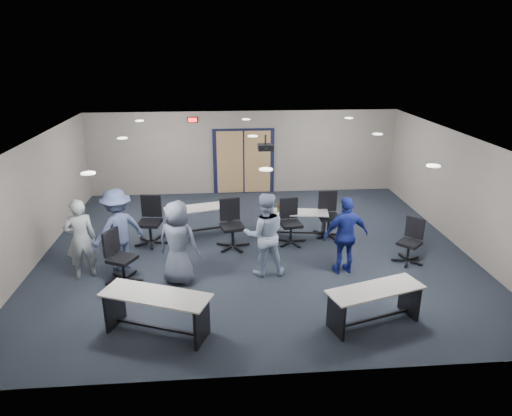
{
  "coord_description": "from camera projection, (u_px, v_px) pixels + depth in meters",
  "views": [
    {
      "loc": [
        -0.8,
        -10.08,
        4.73
      ],
      "look_at": [
        0.01,
        -0.3,
        1.16
      ],
      "focal_mm": 32.0,
      "sensor_mm": 36.0,
      "label": 1
    }
  ],
  "objects": [
    {
      "name": "floor",
      "position": [
        255.0,
        249.0,
        11.12
      ],
      "size": [
        10.0,
        10.0,
        0.0
      ],
      "primitive_type": "plane",
      "color": "black",
      "rests_on": "ground"
    },
    {
      "name": "back_wall",
      "position": [
        244.0,
        153.0,
        14.88
      ],
      "size": [
        10.0,
        0.04,
        2.7
      ],
      "primitive_type": "cube",
      "color": "gray",
      "rests_on": "floor"
    },
    {
      "name": "front_wall",
      "position": [
        280.0,
        297.0,
        6.44
      ],
      "size": [
        10.0,
        0.04,
        2.7
      ],
      "primitive_type": "cube",
      "color": "gray",
      "rests_on": "floor"
    },
    {
      "name": "left_wall",
      "position": [
        34.0,
        202.0,
        10.27
      ],
      "size": [
        0.04,
        9.0,
        2.7
      ],
      "primitive_type": "cube",
      "color": "gray",
      "rests_on": "floor"
    },
    {
      "name": "right_wall",
      "position": [
        460.0,
        191.0,
        11.05
      ],
      "size": [
        0.04,
        9.0,
        2.7
      ],
      "primitive_type": "cube",
      "color": "gray",
      "rests_on": "floor"
    },
    {
      "name": "ceiling",
      "position": [
        254.0,
        139.0,
        10.2
      ],
      "size": [
        10.0,
        9.0,
        0.04
      ],
      "primitive_type": "cube",
      "color": "white",
      "rests_on": "back_wall"
    },
    {
      "name": "double_door",
      "position": [
        244.0,
        162.0,
        14.94
      ],
      "size": [
        2.0,
        0.07,
        2.2
      ],
      "color": "black",
      "rests_on": "back_wall"
    },
    {
      "name": "exit_sign",
      "position": [
        193.0,
        120.0,
        14.33
      ],
      "size": [
        0.32,
        0.07,
        0.18
      ],
      "color": "black",
      "rests_on": "back_wall"
    },
    {
      "name": "ceiling_projector",
      "position": [
        265.0,
        147.0,
        10.79
      ],
      "size": [
        0.35,
        0.32,
        0.37
      ],
      "color": "black",
      "rests_on": "ceiling"
    },
    {
      "name": "ceiling_can_lights",
      "position": [
        254.0,
        138.0,
        10.44
      ],
      "size": [
        6.24,
        5.74,
        0.02
      ],
      "primitive_type": null,
      "color": "silver",
      "rests_on": "ceiling"
    },
    {
      "name": "table_front_left",
      "position": [
        156.0,
        307.0,
        7.72
      ],
      "size": [
        1.97,
        1.27,
        0.76
      ],
      "rotation": [
        0.0,
        0.0,
        -0.38
      ],
      "color": "beige",
      "rests_on": "floor"
    },
    {
      "name": "table_front_right",
      "position": [
        375.0,
        300.0,
        8.0
      ],
      "size": [
        1.83,
        1.06,
        0.71
      ],
      "rotation": [
        0.0,
        0.0,
        0.3
      ],
      "color": "beige",
      "rests_on": "floor"
    },
    {
      "name": "table_back_left",
      "position": [
        200.0,
        215.0,
        11.87
      ],
      "size": [
        1.88,
        1.01,
        0.84
      ],
      "rotation": [
        0.0,
        0.0,
        0.25
      ],
      "color": "beige",
      "rests_on": "floor"
    },
    {
      "name": "table_back_right",
      "position": [
        295.0,
        219.0,
        11.72
      ],
      "size": [
        1.69,
        0.77,
        0.91
      ],
      "rotation": [
        0.0,
        0.0,
        -0.14
      ],
      "color": "beige",
      "rests_on": "floor"
    },
    {
      "name": "chair_back_a",
      "position": [
        149.0,
        221.0,
        11.2
      ],
      "size": [
        0.85,
        0.85,
        1.2
      ],
      "primitive_type": null,
      "rotation": [
        0.0,
        0.0,
        -0.14
      ],
      "color": "black",
      "rests_on": "floor"
    },
    {
      "name": "chair_back_b",
      "position": [
        232.0,
        225.0,
        10.98
      ],
      "size": [
        0.89,
        0.89,
        1.19
      ],
      "primitive_type": null,
      "rotation": [
        0.0,
        0.0,
        0.22
      ],
      "color": "black",
      "rests_on": "floor"
    },
    {
      "name": "chair_back_c",
      "position": [
        291.0,
        222.0,
        11.24
      ],
      "size": [
        0.8,
        0.8,
        1.12
      ],
      "primitive_type": null,
      "rotation": [
        0.0,
        0.0,
        0.15
      ],
      "color": "black",
      "rests_on": "floor"
    },
    {
      "name": "chair_back_d",
      "position": [
        329.0,
        215.0,
        11.67
      ],
      "size": [
        0.73,
        0.73,
        1.15
      ],
      "primitive_type": null,
      "rotation": [
        0.0,
        0.0,
        -0.01
      ],
      "color": "black",
      "rests_on": "floor"
    },
    {
      "name": "chair_loose_left",
      "position": [
        122.0,
        257.0,
        9.42
      ],
      "size": [
        0.95,
        0.95,
        1.13
      ],
      "primitive_type": null,
      "rotation": [
        0.0,
        0.0,
        1.1
      ],
      "color": "black",
      "rests_on": "floor"
    },
    {
      "name": "chair_loose_right",
      "position": [
        410.0,
        241.0,
        10.28
      ],
      "size": [
        0.91,
        0.91,
        1.02
      ],
      "primitive_type": null,
      "rotation": [
        0.0,
        0.0,
        -0.8
      ],
      "color": "black",
      "rests_on": "floor"
    },
    {
      "name": "person_gray",
      "position": [
        81.0,
        239.0,
        9.52
      ],
      "size": [
        0.74,
        0.61,
        1.74
      ],
      "primitive_type": "imported",
      "rotation": [
        0.0,
        0.0,
        3.48
      ],
      "color": "#9BA5A9",
      "rests_on": "floor"
    },
    {
      "name": "person_plaid",
      "position": [
        178.0,
        243.0,
        9.31
      ],
      "size": [
        1.01,
        0.82,
        1.77
      ],
      "primitive_type": "imported",
      "rotation": [
        0.0,
        0.0,
        2.8
      ],
      "color": "#515B70",
      "rests_on": "floor"
    },
    {
      "name": "person_lightblue",
      "position": [
        265.0,
        234.0,
        9.64
      ],
      "size": [
        0.92,
        0.73,
        1.83
      ],
      "primitive_type": "imported",
      "rotation": [
        0.0,
        0.0,
        3.18
      ],
      "color": "#A6BBDC",
      "rests_on": "floor"
    },
    {
      "name": "person_navy",
      "position": [
        346.0,
        235.0,
        9.72
      ],
      "size": [
        1.06,
        0.57,
        1.72
      ],
      "primitive_type": "imported",
      "rotation": [
        0.0,
        0.0,
        3.29
      ],
      "color": "navy",
      "rests_on": "floor"
    },
    {
      "name": "person_back",
      "position": [
        118.0,
        230.0,
        9.88
      ],
      "size": [
        1.35,
        1.26,
        1.83
      ],
      "primitive_type": "imported",
      "rotation": [
        0.0,
        0.0,
        3.8
      ],
      "color": "#434F79",
      "rests_on": "floor"
    }
  ]
}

